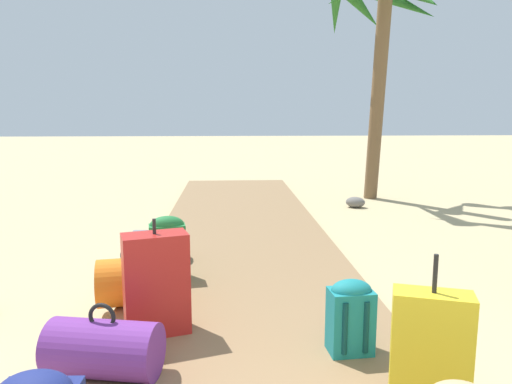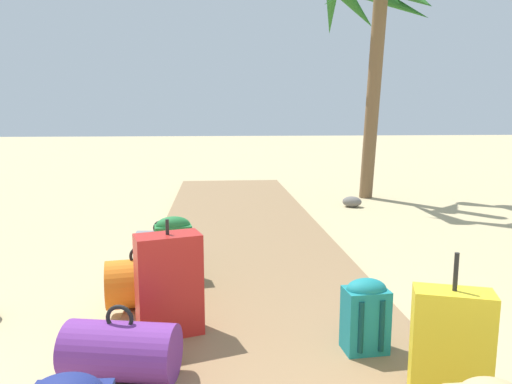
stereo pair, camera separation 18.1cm
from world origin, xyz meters
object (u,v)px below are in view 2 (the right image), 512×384
at_px(suitcase_yellow, 451,347).
at_px(duffel_bag_grey, 161,245).
at_px(backpack_teal, 366,313).
at_px(backpack_green, 174,246).
at_px(duffel_bag_orange, 141,282).
at_px(duffel_bag_purple, 121,351).
at_px(palm_tree_far_right, 376,13).
at_px(suitcase_red, 169,285).

bearing_deg(suitcase_yellow, duffel_bag_grey, 123.87).
distance_m(backpack_teal, backpack_green, 2.00).
distance_m(duffel_bag_grey, suitcase_yellow, 3.21).
height_order(suitcase_yellow, backpack_green, suitcase_yellow).
height_order(duffel_bag_grey, suitcase_yellow, suitcase_yellow).
height_order(duffel_bag_orange, suitcase_yellow, suitcase_yellow).
relative_size(backpack_teal, duffel_bag_grey, 0.92).
height_order(backpack_teal, backpack_green, backpack_green).
distance_m(backpack_green, duffel_bag_purple, 1.70).
distance_m(duffel_bag_grey, palm_tree_far_right, 6.00).
xyz_separation_m(duffel_bag_orange, backpack_green, (0.21, 0.62, 0.12)).
relative_size(duffel_bag_grey, suitcase_red, 0.65).
bearing_deg(backpack_teal, duffel_bag_purple, -172.46).
height_order(duffel_bag_orange, backpack_green, backpack_green).
bearing_deg(backpack_green, backpack_teal, -47.99).
distance_m(backpack_teal, duffel_bag_purple, 1.52).
height_order(backpack_green, duffel_bag_purple, backpack_green).
bearing_deg(duffel_bag_orange, suitcase_red, -61.92).
height_order(duffel_bag_grey, suitcase_red, suitcase_red).
distance_m(duffel_bag_orange, suitcase_red, 0.60).
xyz_separation_m(suitcase_yellow, duffel_bag_purple, (-1.77, 0.38, -0.14)).
height_order(suitcase_yellow, duffel_bag_purple, suitcase_yellow).
relative_size(duffel_bag_orange, suitcase_yellow, 0.72).
distance_m(backpack_teal, suitcase_red, 1.33).
height_order(duffel_bag_grey, duffel_bag_purple, duffel_bag_purple).
height_order(duffel_bag_orange, duffel_bag_purple, duffel_bag_orange).
distance_m(duffel_bag_orange, palm_tree_far_right, 6.82).
xyz_separation_m(duffel_bag_orange, suitcase_yellow, (1.82, -1.45, 0.12)).
distance_m(duffel_bag_purple, palm_tree_far_right, 7.63).
bearing_deg(duffel_bag_orange, suitcase_yellow, -38.65).
distance_m(backpack_green, suitcase_red, 1.13).
distance_m(duffel_bag_orange, duffel_bag_purple, 1.07).
distance_m(backpack_teal, duffel_bag_grey, 2.58).
bearing_deg(suitcase_yellow, suitcase_red, 148.63).
bearing_deg(duffel_bag_orange, backpack_teal, -29.35).
bearing_deg(palm_tree_far_right, backpack_green, -127.05).
distance_m(backpack_teal, suitcase_yellow, 0.64).
bearing_deg(duffel_bag_grey, backpack_green, -73.19).
bearing_deg(backpack_green, duffel_bag_grey, 106.81).
bearing_deg(duffel_bag_purple, duffel_bag_orange, 92.48).
height_order(backpack_teal, duffel_bag_grey, backpack_teal).
bearing_deg(backpack_green, duffel_bag_purple, -95.53).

